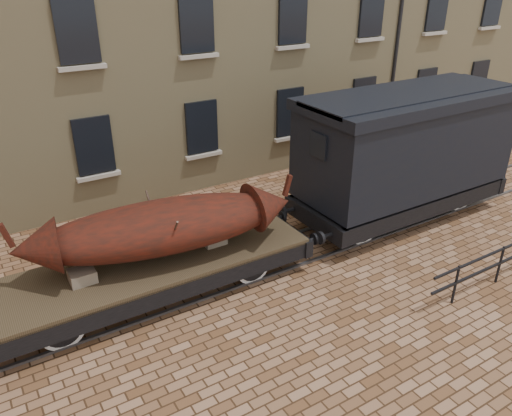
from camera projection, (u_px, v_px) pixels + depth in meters
ground at (255, 263)px, 12.96m from camera, size 90.00×90.00×0.00m
rail_track at (255, 262)px, 12.95m from camera, size 30.00×1.52×0.06m
flatcar_wagon at (153, 268)px, 11.36m from camera, size 8.19×2.22×1.24m
iron_boat at (163, 226)px, 11.06m from camera, size 6.34×2.50×1.53m
goods_van at (406, 142)px, 14.28m from camera, size 7.42×2.70×3.84m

